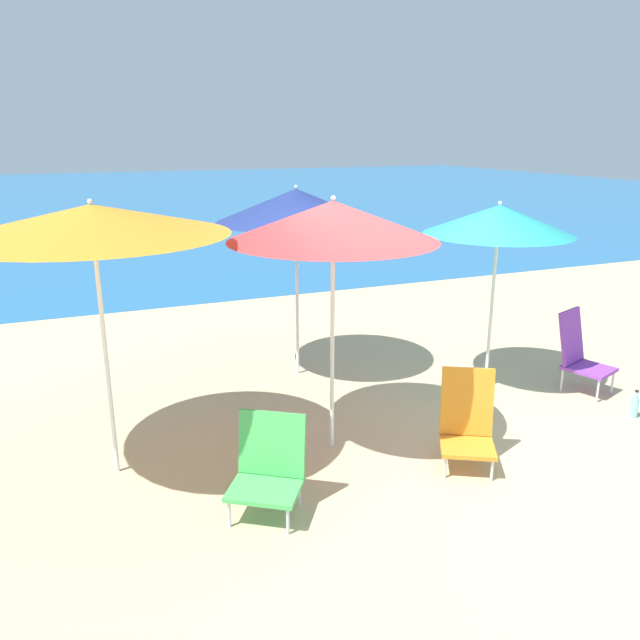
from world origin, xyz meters
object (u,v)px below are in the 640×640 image
Objects in this scene: water_bottle at (635,407)px; beach_umbrella_orange at (92,220)px; beach_umbrella_red at (333,221)px; beach_umbrella_teal at (499,220)px; beach_chair_orange at (467,421)px; beach_umbrella_navy at (296,206)px; beach_chair_purple at (579,352)px; beach_chair_green at (269,465)px.

beach_umbrella_orange is at bearing 169.81° from water_bottle.
beach_umbrella_orange is (-1.86, 0.28, 0.07)m from beach_umbrella_red.
beach_umbrella_teal is 2.34m from beach_chair_orange.
beach_umbrella_red is 1.03× the size of beach_umbrella_navy.
beach_umbrella_orange reaches higher than beach_umbrella_teal.
beach_umbrella_navy is 0.97× the size of beach_umbrella_orange.
beach_chair_purple is (4.92, -0.10, -1.68)m from beach_umbrella_orange.
beach_umbrella_red is 0.99× the size of beach_umbrella_orange.
beach_umbrella_teal is 1.75m from beach_chair_purple.
beach_umbrella_red reaches higher than beach_umbrella_teal.
beach_umbrella_orange reaches higher than beach_umbrella_navy.
beach_chair_orange reaches higher than water_bottle.
beach_umbrella_red is 1.88m from beach_umbrella_orange.
beach_chair_green is at bearing -114.79° from beach_umbrella_navy.
beach_chair_green is at bearing 173.22° from beach_chair_purple.
beach_umbrella_orange is at bearing -145.02° from beach_umbrella_navy.
beach_umbrella_navy is 3.53m from beach_chair_purple.
beach_umbrella_red is 3.46m from beach_chair_purple.
beach_chair_orange is 1.11× the size of beach_chair_green.
beach_umbrella_teal is at bearing 76.90° from beach_chair_orange.
beach_umbrella_navy is 2.70m from beach_umbrella_orange.
beach_chair_orange is 2.27m from beach_chair_purple.
beach_chair_orange is at bearing -177.46° from water_bottle.
beach_umbrella_red is 2.54× the size of beach_chair_purple.
beach_chair_purple is at bearing -31.22° from beach_umbrella_navy.
beach_umbrella_teal reaches higher than water_bottle.
beach_umbrella_navy is (-1.83, 1.20, 0.10)m from beach_umbrella_teal.
beach_chair_green is at bearing -149.70° from beach_chair_orange.
beach_chair_green is (-0.84, -0.73, -1.69)m from beach_umbrella_red.
beach_umbrella_navy is at bearing 132.98° from beach_chair_orange.
beach_umbrella_orange is 2.28m from beach_chair_green.
beach_umbrella_teal is 7.12× the size of water_bottle.
beach_umbrella_navy is 4.10m from water_bottle.
beach_umbrella_red is 2.75× the size of beach_chair_orange.
beach_umbrella_red is at bearing -100.74° from beach_umbrella_navy.
beach_umbrella_teal reaches higher than beach_chair_green.
beach_chair_purple is at bearing -1.13° from beach_umbrella_orange.
beach_umbrella_navy is 3.25m from beach_chair_green.
beach_chair_orange is at bearing -132.35° from beach_umbrella_teal.
beach_umbrella_red is at bearing 75.24° from beach_chair_green.
beach_umbrella_navy reaches higher than beach_umbrella_teal.
beach_umbrella_red reaches higher than beach_umbrella_navy.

